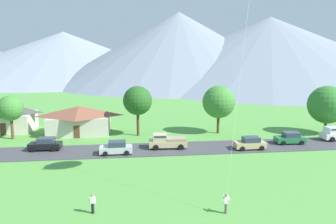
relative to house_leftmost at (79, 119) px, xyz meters
name	(u,v)px	position (x,y,z in m)	size (l,w,h in m)	color
road_strip	(170,149)	(13.72, -10.49, -2.33)	(160.00, 6.30, 0.08)	#424247
mountain_far_east_ridge	(269,50)	(71.08, 87.95, 12.48)	(137.61, 137.61, 29.70)	gray
mountain_east_ridge	(64,55)	(-27.31, 128.81, 10.24)	(136.57, 136.57, 25.22)	gray
mountain_far_west_ridge	(178,48)	(30.88, 96.59, 13.78)	(116.31, 116.31, 32.31)	gray
house_leftmost	(79,119)	(0.00, 0.00, 0.00)	(10.37, 6.72, 4.58)	beige
house_left_center	(9,117)	(-12.06, 3.20, 0.07)	(8.22, 6.63, 4.72)	beige
tree_near_left	(138,101)	(9.50, -2.45, 3.27)	(4.61, 4.61, 7.97)	#4C3823
tree_left_of_center	(327,105)	(40.03, -4.90, 2.46)	(6.13, 6.13, 7.91)	brown
tree_center	(219,102)	(22.68, -2.41, 2.83)	(5.33, 5.33, 7.89)	#4C3823
tree_right_of_center	(10,108)	(-9.75, -2.40, 2.42)	(3.84, 3.84, 6.75)	brown
parked_car_black_west_end	(46,144)	(-3.16, -9.16, -1.51)	(4.26, 2.20, 1.68)	black
parked_car_tan_mid_west	(250,143)	(24.54, -11.94, -1.51)	(4.20, 2.08, 1.68)	tan
parked_car_silver_mid_east	(116,148)	(6.45, -12.00, -1.51)	(4.23, 2.14, 1.68)	#B7BCC1
parked_car_green_east_end	(290,138)	(31.34, -9.98, -1.51)	(4.26, 2.20, 1.68)	#237042
pickup_truck_sand_east_side	(167,141)	(13.26, -10.18, -1.32)	(5.29, 2.51, 1.99)	#C6B284
watcher_person	(93,203)	(5.19, -27.61, -1.50)	(0.56, 0.24, 1.68)	black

